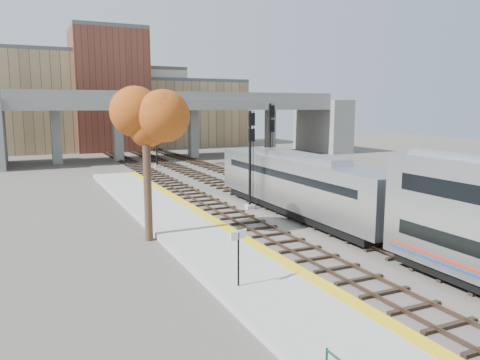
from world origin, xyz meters
name	(u,v)px	position (x,y,z in m)	size (l,w,h in m)	color
ground	(339,239)	(0.00, 0.00, 0.00)	(160.00, 160.00, 0.00)	#47423D
platform	(222,253)	(-7.25, 0.00, 0.17)	(4.50, 60.00, 0.35)	#9E9E99
yellow_strip	(255,245)	(-5.35, 0.00, 0.35)	(0.70, 60.00, 0.01)	yellow
tracks	(255,198)	(0.93, 12.50, 0.08)	(10.70, 95.00, 0.25)	black
overpass	(179,118)	(4.92, 45.00, 5.81)	(54.00, 12.00, 9.50)	slate
buildings_far	(124,104)	(1.26, 66.57, 7.88)	(43.00, 21.00, 20.60)	tan
parking_lot	(293,168)	(14.00, 28.00, 0.02)	(14.00, 18.00, 0.04)	black
locomotive	(299,183)	(1.00, 5.99, 2.28)	(3.02, 19.05, 4.10)	#A8AAB2
signal_mast_near	(250,160)	(-1.10, 9.27, 3.60)	(0.60, 0.64, 7.20)	#9E9E99
signal_mast_mid	(270,148)	(3.00, 13.79, 3.96)	(0.60, 0.64, 7.74)	#9E9E99
signal_mast_far	(156,138)	(-1.10, 35.39, 3.70)	(0.60, 0.64, 7.35)	#9E9E99
station_sign	(238,247)	(-8.52, -4.76, 1.98)	(0.85, 0.38, 2.27)	black
tree	(146,122)	(-9.89, 4.33, 6.62)	(3.60, 3.60, 8.92)	#382619
car_a	(298,167)	(12.63, 24.70, 0.59)	(1.29, 3.22, 1.10)	#99999E
car_b	(298,166)	(13.07, 25.35, 0.60)	(1.19, 3.41, 1.12)	#99999E
car_c	(289,159)	(15.23, 30.99, 0.71)	(1.87, 4.60, 1.33)	#99999E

